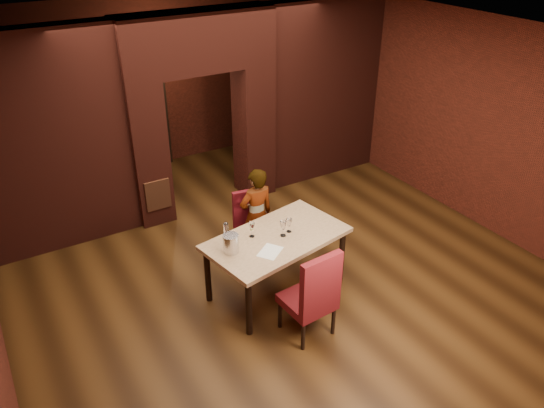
{
  "coord_description": "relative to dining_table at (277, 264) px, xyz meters",
  "views": [
    {
      "loc": [
        -3.17,
        -5.49,
        4.53
      ],
      "look_at": [
        0.12,
        0.0,
        0.91
      ],
      "focal_mm": 35.0,
      "sensor_mm": 36.0,
      "label": 1
    }
  ],
  "objects": [
    {
      "name": "wall_back",
      "position": [
        0.21,
        4.66,
        1.18
      ],
      "size": [
        7.0,
        0.04,
        3.2
      ],
      "primitive_type": "cube",
      "color": "maroon",
      "rests_on": "ground"
    },
    {
      "name": "wine_glass_a",
      "position": [
        -0.27,
        0.17,
        0.52
      ],
      "size": [
        0.08,
        0.08,
        0.2
      ],
      "primitive_type": null,
      "color": "white",
      "rests_on": "dining_table"
    },
    {
      "name": "rear_door",
      "position": [
        -0.19,
        4.6,
        0.63
      ],
      "size": [
        0.9,
        0.08,
        2.1
      ],
      "primitive_type": "cube",
      "color": "black",
      "rests_on": "ground"
    },
    {
      "name": "rear_door_frame",
      "position": [
        -0.19,
        4.56,
        0.63
      ],
      "size": [
        1.02,
        0.04,
        2.22
      ],
      "primitive_type": "cube",
      "color": "black",
      "rests_on": "ground"
    },
    {
      "name": "wine_bucket",
      "position": [
        -0.65,
        -0.0,
        0.54
      ],
      "size": [
        0.2,
        0.2,
        0.24
      ],
      "primitive_type": "cylinder",
      "color": "silver",
      "rests_on": "dining_table"
    },
    {
      "name": "potted_plant",
      "position": [
        0.85,
        1.06,
        -0.2
      ],
      "size": [
        0.52,
        0.5,
        0.44
      ],
      "primitive_type": "imported",
      "rotation": [
        0.0,
        0.0,
        0.56
      ],
      "color": "#3D7129",
      "rests_on": "ground"
    },
    {
      "name": "wall_right",
      "position": [
        3.71,
        0.66,
        1.18
      ],
      "size": [
        0.04,
        8.0,
        3.2
      ],
      "primitive_type": "cube",
      "color": "maroon",
      "rests_on": "ground"
    },
    {
      "name": "wing_wall_right",
      "position": [
        2.57,
        2.66,
        1.18
      ],
      "size": [
        2.28,
        0.35,
        3.2
      ],
      "primitive_type": "cube",
      "color": "maroon",
      "rests_on": "ground"
    },
    {
      "name": "ceiling",
      "position": [
        0.21,
        0.66,
        2.78
      ],
      "size": [
        7.0,
        8.0,
        0.04
      ],
      "primitive_type": "cube",
      "color": "silver",
      "rests_on": "ground"
    },
    {
      "name": "floor",
      "position": [
        0.21,
        0.66,
        -0.42
      ],
      "size": [
        8.0,
        8.0,
        0.0
      ],
      "primitive_type": "plane",
      "color": "#422710",
      "rests_on": "ground"
    },
    {
      "name": "water_bottle",
      "position": [
        -0.59,
        0.25,
        0.56
      ],
      "size": [
        0.06,
        0.06,
        0.27
      ],
      "primitive_type": "cylinder",
      "color": "white",
      "rests_on": "dining_table"
    },
    {
      "name": "lintel",
      "position": [
        0.21,
        2.66,
        2.33
      ],
      "size": [
        2.45,
        0.55,
        0.9
      ],
      "primitive_type": "cube",
      "color": "maroon",
      "rests_on": "ground"
    },
    {
      "name": "vent_panel",
      "position": [
        -0.74,
        2.36,
        0.13
      ],
      "size": [
        0.4,
        0.03,
        0.5
      ],
      "primitive_type": "cube",
      "color": "#984D2C",
      "rests_on": "ground"
    },
    {
      "name": "person_seated",
      "position": [
        0.15,
        0.79,
        0.3
      ],
      "size": [
        0.53,
        0.36,
        1.43
      ],
      "primitive_type": "imported",
      "rotation": [
        0.0,
        0.0,
        3.17
      ],
      "color": "silver",
      "rests_on": "ground"
    },
    {
      "name": "wing_wall_left",
      "position": [
        -2.16,
        2.66,
        1.18
      ],
      "size": [
        2.28,
        0.35,
        3.2
      ],
      "primitive_type": "cube",
      "color": "maroon",
      "rests_on": "ground"
    },
    {
      "name": "chair_near",
      "position": [
        -0.1,
        -0.86,
        0.18
      ],
      "size": [
        0.58,
        0.58,
        1.2
      ],
      "primitive_type": "cube",
      "rotation": [
        0.0,
        0.0,
        3.21
      ],
      "color": "maroon",
      "rests_on": "ground"
    },
    {
      "name": "wine_glass_b",
      "position": [
        0.08,
        -0.02,
        0.53
      ],
      "size": [
        0.09,
        0.09,
        0.22
      ],
      "primitive_type": null,
      "color": "white",
      "rests_on": "dining_table"
    },
    {
      "name": "pillar_left",
      "position": [
        -0.74,
        2.66,
        0.73
      ],
      "size": [
        0.55,
        0.55,
        2.3
      ],
      "primitive_type": "cube",
      "color": "maroon",
      "rests_on": "ground"
    },
    {
      "name": "chair_far",
      "position": [
        0.11,
        0.83,
        0.08
      ],
      "size": [
        0.52,
        0.52,
        1.0
      ],
      "primitive_type": "cube",
      "rotation": [
        0.0,
        0.0,
        -0.16
      ],
      "color": "maroon",
      "rests_on": "ground"
    },
    {
      "name": "wine_glass_c",
      "position": [
        0.2,
        0.02,
        0.52
      ],
      "size": [
        0.08,
        0.08,
        0.19
      ],
      "primitive_type": null,
      "color": "white",
      "rests_on": "dining_table"
    },
    {
      "name": "wall_front",
      "position": [
        0.21,
        -3.34,
        1.18
      ],
      "size": [
        7.0,
        0.04,
        3.2
      ],
      "primitive_type": "cube",
      "color": "maroon",
      "rests_on": "ground"
    },
    {
      "name": "pillar_right",
      "position": [
        1.16,
        2.66,
        0.73
      ],
      "size": [
        0.55,
        0.55,
        2.3
      ],
      "primitive_type": "cube",
      "color": "maroon",
      "rests_on": "ground"
    },
    {
      "name": "dining_table",
      "position": [
        0.0,
        0.0,
        0.0
      ],
      "size": [
        1.95,
        1.32,
        0.84
      ],
      "primitive_type": "cube",
      "rotation": [
        0.0,
        0.0,
        0.18
      ],
      "color": "tan",
      "rests_on": "ground"
    },
    {
      "name": "tasting_sheet",
      "position": [
        -0.25,
        -0.25,
        0.42
      ],
      "size": [
        0.39,
        0.37,
        0.0
      ],
      "primitive_type": "cube",
      "rotation": [
        0.0,
        0.0,
        0.61
      ],
      "color": "white",
      "rests_on": "dining_table"
    }
  ]
}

